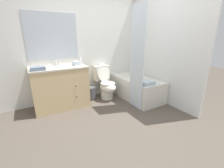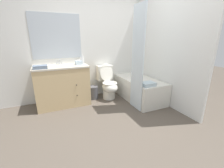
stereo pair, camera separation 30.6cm
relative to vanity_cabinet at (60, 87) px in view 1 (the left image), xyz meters
name	(u,v)px [view 1 (the left image)]	position (x,y,z in m)	size (l,w,h in m)	color
ground_plane	(125,125)	(0.76, -1.29, -0.44)	(14.00, 14.00, 0.00)	brown
wall_back	(87,46)	(0.75, 0.31, 0.81)	(8.00, 0.06, 2.50)	silver
wall_right	(154,46)	(2.09, -0.50, 0.81)	(0.05, 2.58, 2.50)	silver
vanity_cabinet	(60,87)	(0.00, 0.00, 0.00)	(1.10, 0.61, 0.87)	tan
sink_faucet	(56,64)	(0.00, 0.21, 0.46)	(0.14, 0.12, 0.12)	silver
toilet	(106,84)	(1.05, -0.04, -0.09)	(0.39, 0.65, 0.84)	silver
bathtub	(136,88)	(1.71, -0.39, -0.19)	(0.69, 1.36, 0.50)	silver
shower_curtain	(137,60)	(1.35, -0.81, 0.57)	(0.01, 0.40, 2.01)	silver
wastebasket	(91,93)	(0.70, 0.05, -0.29)	(0.22, 0.22, 0.31)	#4C4C51
tissue_box	(77,63)	(0.38, 0.02, 0.47)	(0.14, 0.15, 0.10)	silver
soap_dispenser	(80,61)	(0.47, 0.02, 0.51)	(0.07, 0.07, 0.19)	white
hand_towel_folded	(38,69)	(-0.38, -0.16, 0.46)	(0.25, 0.18, 0.06)	slate
bath_towel_folded	(147,83)	(1.56, -0.91, 0.09)	(0.27, 0.22, 0.07)	silver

